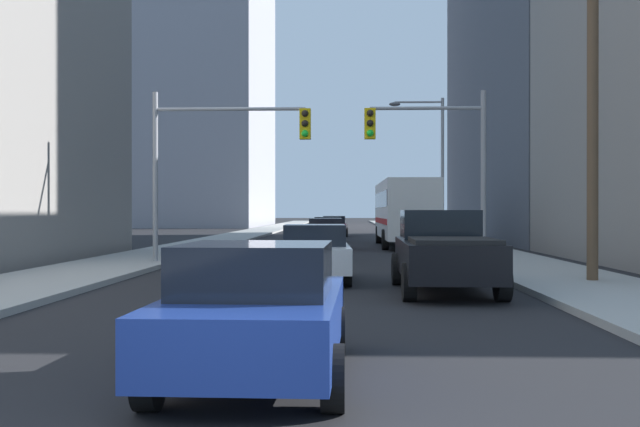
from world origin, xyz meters
TOP-DOWN VIEW (x-y plane):
  - sidewalk_left at (-6.79, 50.00)m, footprint 3.47×160.00m
  - sidewalk_right at (6.79, 50.00)m, footprint 3.47×160.00m
  - city_bus at (4.03, 35.06)m, footprint 2.67×11.52m
  - pickup_truck_black at (3.23, 13.18)m, footprint 2.20×5.43m
  - sedan_blue at (-0.02, 4.09)m, footprint 1.95×4.24m
  - sedan_white at (0.14, 15.59)m, footprint 1.96×4.27m
  - sedan_red at (-0.04, 32.61)m, footprint 1.95×4.22m
  - sedan_beige at (-0.13, 40.97)m, footprint 1.95×4.21m
  - sedan_maroon at (0.11, 50.82)m, footprint 1.95×4.24m
  - traffic_signal_near_left at (-3.25, 21.39)m, footprint 5.49×0.44m
  - traffic_signal_near_right at (3.87, 21.39)m, footprint 4.15×0.44m
  - utility_pole_right at (7.13, 14.70)m, footprint 2.20×0.28m
  - street_lamp_right at (5.30, 32.96)m, footprint 2.73×0.32m

SIDE VIEW (x-z plane):
  - sidewalk_left at x=-6.79m, z-range 0.00..0.15m
  - sidewalk_right at x=6.79m, z-range 0.00..0.15m
  - sedan_blue at x=-0.02m, z-range 0.01..1.53m
  - sedan_white at x=0.14m, z-range 0.01..1.53m
  - sedan_red at x=-0.04m, z-range 0.01..1.53m
  - sedan_beige at x=-0.13m, z-range 0.01..1.53m
  - sedan_maroon at x=0.11m, z-range 0.01..1.53m
  - pickup_truck_black at x=3.23m, z-range -0.02..1.88m
  - city_bus at x=4.03m, z-range 0.23..3.63m
  - traffic_signal_near_right at x=3.87m, z-range 1.06..7.06m
  - traffic_signal_near_left at x=-3.25m, z-range 1.12..7.12m
  - street_lamp_right at x=5.30m, z-range 0.83..8.33m
  - utility_pole_right at x=7.13m, z-range 0.27..9.42m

